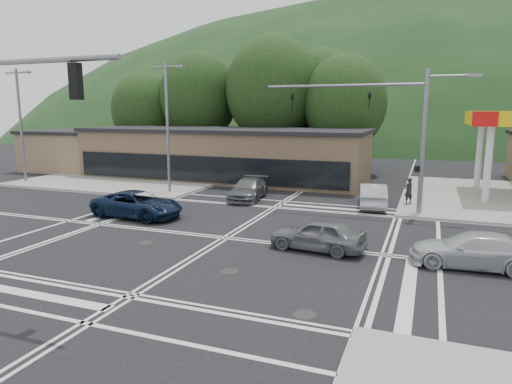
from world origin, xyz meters
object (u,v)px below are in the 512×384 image
(car_silver_east, at_px, (473,250))
(car_queue_a, at_px, (373,195))
(car_grey_center, at_px, (318,234))
(car_northbound, at_px, (248,189))
(car_blue_west, at_px, (137,204))
(pedestrian, at_px, (409,191))
(car_queue_b, at_px, (338,174))

(car_silver_east, distance_m, car_queue_a, 10.89)
(car_grey_center, xyz_separation_m, car_queue_a, (1.11, 9.77, 0.04))
(car_silver_east, distance_m, car_northbound, 15.83)
(car_grey_center, xyz_separation_m, car_silver_east, (5.93, 0.00, -0.02))
(car_grey_center, xyz_separation_m, car_northbound, (-6.88, 9.30, -0.01))
(car_blue_west, bearing_deg, car_grey_center, -98.68)
(car_silver_east, xyz_separation_m, car_queue_a, (-4.82, 9.77, 0.07))
(car_northbound, bearing_deg, pedestrian, 1.05)
(car_blue_west, bearing_deg, car_northbound, -24.82)
(car_grey_center, distance_m, car_queue_b, 18.22)
(car_silver_east, distance_m, car_queue_b, 19.95)
(car_northbound, bearing_deg, car_queue_b, 56.57)
(car_queue_a, height_order, pedestrian, pedestrian)
(car_queue_b, bearing_deg, car_silver_east, 123.50)
(car_northbound, xyz_separation_m, pedestrian, (9.99, 1.47, 0.27))
(car_blue_west, height_order, car_northbound, car_blue_west)
(car_silver_east, bearing_deg, car_queue_a, -156.10)
(car_blue_west, height_order, car_silver_east, car_blue_west)
(car_queue_a, distance_m, car_northbound, 8.00)
(car_queue_a, distance_m, pedestrian, 2.25)
(car_grey_center, bearing_deg, car_queue_b, -165.72)
(car_grey_center, bearing_deg, pedestrian, 169.97)
(car_silver_east, relative_size, car_queue_a, 1.03)
(car_northbound, bearing_deg, car_queue_a, -3.97)
(car_blue_west, distance_m, car_grey_center, 10.93)
(car_queue_a, bearing_deg, car_blue_west, 23.79)
(car_grey_center, height_order, pedestrian, pedestrian)
(car_blue_west, xyz_separation_m, pedestrian, (13.78, 8.40, 0.24))
(car_blue_west, height_order, car_queue_a, car_queue_a)
(car_blue_west, distance_m, car_silver_east, 16.77)
(car_silver_east, height_order, car_queue_a, car_queue_a)
(car_grey_center, distance_m, car_queue_a, 9.83)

